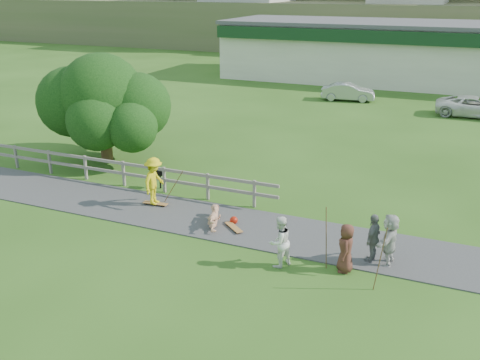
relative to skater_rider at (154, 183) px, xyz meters
The scene contains 20 objects.
ground 2.65m from the skater_rider, 50.06° to the right, with size 260.00×260.00×0.00m, color #294F16.
path 1.88m from the skater_rider, 14.24° to the right, with size 34.00×3.00×0.04m, color #38393B.
fence 3.34m from the skater_rider, 155.22° to the left, with size 15.05×0.10×1.10m.
strip_mall 33.55m from the skater_rider, 80.39° to the left, with size 32.50×10.75×5.10m.
skater_rider is the anchor object (origin of this frame).
skater_fallen 3.03m from the skater_rider, 13.37° to the right, with size 1.77×0.42×0.64m, color tan.
spectator_a 6.52m from the skater_rider, 23.18° to the right, with size 0.79×0.62×1.63m, color silver.
spectator_b 8.63m from the skater_rider, ahead, with size 0.93×0.39×1.59m, color slate.
spectator_c 8.19m from the skater_rider, 14.82° to the right, with size 0.75×0.49×1.53m, color #502A20.
spectator_d 9.11m from the skater_rider, ahead, with size 1.55×0.49×1.67m, color #B8B8B4.
car_silver 23.03m from the skater_rider, 83.76° to the left, with size 1.35×3.88×1.28m, color #AEAFB6.
car_white 23.75m from the skater_rider, 61.99° to the left, with size 2.20×4.77×1.32m, color silver.
tree 6.69m from the skater_rider, 142.40° to the left, with size 6.45×6.45×4.50m, color black, non-canonical shape.
bbq 1.98m from the skater_rider, 115.08° to the left, with size 0.37×0.28×0.80m, color black, non-canonical shape.
longboard_rider 0.88m from the skater_rider, ahead, with size 1.01×0.25×0.11m, color olive, non-canonical shape.
longboard_fallen 3.87m from the skater_rider, 12.04° to the right, with size 0.99×0.24×0.11m, color olive, non-canonical shape.
helmet 3.59m from the skater_rider, ahead, with size 0.29×0.29×0.29m, color #9E1909.
pole_rider 0.72m from the skater_rider, 33.69° to the left, with size 0.03×0.03×1.71m, color brown.
pole_spec_left 7.63m from the skater_rider, 16.46° to the right, with size 0.03×0.03×2.01m, color brown.
pole_spec_right 9.44m from the skater_rider, 17.37° to the right, with size 0.03×0.03×1.98m, color brown.
Camera 1 is at (9.00, -14.48, 8.14)m, focal length 40.00 mm.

